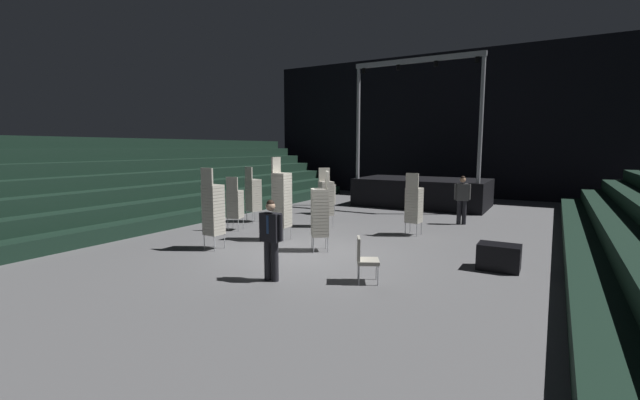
% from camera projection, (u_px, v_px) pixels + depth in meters
% --- Properties ---
extents(ground_plane, '(22.00, 30.00, 0.10)m').
position_uv_depth(ground_plane, '(311.00, 255.00, 10.88)').
color(ground_plane, slate).
extents(arena_end_wall, '(22.00, 0.30, 8.00)m').
position_uv_depth(arena_end_wall, '(448.00, 125.00, 23.31)').
color(arena_end_wall, black).
rests_on(arena_end_wall, ground_plane).
extents(bleacher_bank_left, '(5.25, 24.00, 3.15)m').
position_uv_depth(bleacher_bank_left, '(134.00, 179.00, 15.64)').
color(bleacher_bank_left, black).
rests_on(bleacher_bank_left, ground_plane).
extents(stage_riser, '(5.92, 3.41, 6.55)m').
position_uv_depth(stage_riser, '(422.00, 190.00, 19.64)').
color(stage_riser, black).
rests_on(stage_riser, ground_plane).
extents(man_with_tie, '(0.57, 0.24, 1.70)m').
position_uv_depth(man_with_tie, '(271.00, 235.00, 8.52)').
color(man_with_tie, black).
rests_on(man_with_tie, ground_plane).
extents(chair_stack_front_left, '(0.54, 0.54, 2.05)m').
position_uv_depth(chair_stack_front_left, '(253.00, 194.00, 15.38)').
color(chair_stack_front_left, '#B2B5BA').
rests_on(chair_stack_front_left, ground_plane).
extents(chair_stack_front_right, '(0.62, 0.62, 2.05)m').
position_uv_depth(chair_stack_front_right, '(326.00, 197.00, 14.43)').
color(chair_stack_front_right, '#B2B5BA').
rests_on(chair_stack_front_right, ground_plane).
extents(chair_stack_mid_left, '(0.44, 0.44, 2.48)m').
position_uv_depth(chair_stack_mid_left, '(282.00, 199.00, 12.28)').
color(chair_stack_mid_left, '#B2B5BA').
rests_on(chair_stack_mid_left, ground_plane).
extents(chair_stack_mid_right, '(0.57, 0.57, 1.71)m').
position_uv_depth(chair_stack_mid_right, '(328.00, 193.00, 17.24)').
color(chair_stack_mid_right, '#B2B5BA').
rests_on(chair_stack_mid_right, ground_plane).
extents(chair_stack_mid_centre, '(0.54, 0.54, 1.79)m').
position_uv_depth(chair_stack_mid_centre, '(235.00, 203.00, 13.84)').
color(chair_stack_mid_centre, '#B2B5BA').
rests_on(chair_stack_mid_centre, ground_plane).
extents(chair_stack_rear_left, '(0.45, 0.45, 2.22)m').
position_uv_depth(chair_stack_rear_left, '(213.00, 209.00, 11.19)').
color(chair_stack_rear_left, '#B2B5BA').
rests_on(chair_stack_rear_left, ground_plane).
extents(chair_stack_rear_right, '(0.62, 0.62, 2.14)m').
position_uv_depth(chair_stack_rear_right, '(320.00, 211.00, 11.00)').
color(chair_stack_rear_right, '#B2B5BA').
rests_on(chair_stack_rear_right, ground_plane).
extents(chair_stack_rear_centre, '(0.48, 0.48, 1.96)m').
position_uv_depth(chair_stack_rear_centre, '(414.00, 204.00, 13.01)').
color(chair_stack_rear_centre, '#B2B5BA').
rests_on(chair_stack_rear_centre, ground_plane).
extents(crew_worker_near_stage, '(0.57, 0.35, 1.75)m').
position_uv_depth(crew_worker_near_stage, '(462.00, 197.00, 14.84)').
color(crew_worker_near_stage, black).
rests_on(crew_worker_near_stage, ground_plane).
extents(equipment_road_case, '(0.90, 0.60, 0.59)m').
position_uv_depth(equipment_road_case, '(499.00, 257.00, 9.36)').
color(equipment_road_case, black).
rests_on(equipment_road_case, ground_plane).
extents(loose_chair_near_man, '(0.59, 0.59, 0.95)m').
position_uv_depth(loose_chair_near_man, '(365.00, 257.00, 8.45)').
color(loose_chair_near_man, '#B2B5BA').
rests_on(loose_chair_near_man, ground_plane).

